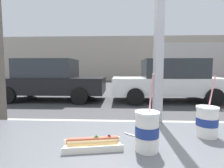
{
  "coord_description": "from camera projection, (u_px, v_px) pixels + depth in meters",
  "views": [
    {
      "loc": [
        -0.24,
        -1.06,
        1.34
      ],
      "look_at": [
        -0.42,
        2.83,
        1.0
      ],
      "focal_mm": 28.05,
      "sensor_mm": 36.0,
      "label": 1
    }
  ],
  "objects": [
    {
      "name": "parked_car_black",
      "position": [
        50.0,
        80.0,
        7.43
      ],
      "size": [
        4.48,
        1.95,
        1.74
      ],
      "color": "black",
      "rests_on": "ground"
    },
    {
      "name": "hotdog_tray_near",
      "position": [
        93.0,
        143.0,
        0.75
      ],
      "size": [
        0.26,
        0.13,
        0.05
      ],
      "color": "silver",
      "rests_on": "window_counter"
    },
    {
      "name": "parked_car_white",
      "position": [
        169.0,
        80.0,
        7.2
      ],
      "size": [
        4.54,
        2.06,
        1.72
      ],
      "color": "silver",
      "rests_on": "ground"
    },
    {
      "name": "sidewalk_strip",
      "position": [
        135.0,
        150.0,
        2.75
      ],
      "size": [
        16.0,
        2.8,
        0.13
      ],
      "primitive_type": "cube",
      "color": "#B2ADA3",
      "rests_on": "ground"
    },
    {
      "name": "building_facade_far",
      "position": [
        122.0,
        59.0,
        19.97
      ],
      "size": [
        28.0,
        1.2,
        4.94
      ],
      "primitive_type": "cube",
      "color": "#A89E8E",
      "rests_on": "ground"
    },
    {
      "name": "soda_cup_right",
      "position": [
        147.0,
        131.0,
        0.72
      ],
      "size": [
        0.1,
        0.1,
        0.32
      ],
      "color": "silver",
      "rests_on": "window_counter"
    },
    {
      "name": "ground_plane",
      "position": [
        125.0,
        94.0,
        9.12
      ],
      "size": [
        60.0,
        60.0,
        0.0
      ],
      "primitive_type": "plane",
      "color": "#424244"
    },
    {
      "name": "soda_cup_left",
      "position": [
        207.0,
        121.0,
        0.88
      ],
      "size": [
        0.11,
        0.11,
        0.31
      ],
      "color": "white",
      "rests_on": "window_counter"
    },
    {
      "name": "box_truck",
      "position": [
        200.0,
        64.0,
        12.77
      ],
      "size": [
        6.79,
        2.44,
        3.09
      ],
      "color": "beige",
      "rests_on": "ground"
    },
    {
      "name": "loose_straw",
      "position": [
        140.0,
        138.0,
        0.86
      ],
      "size": [
        0.15,
        0.13,
        0.01
      ],
      "primitive_type": "cylinder",
      "rotation": [
        0.0,
        1.57,
        -0.69
      ],
      "color": "white",
      "rests_on": "window_counter"
    }
  ]
}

